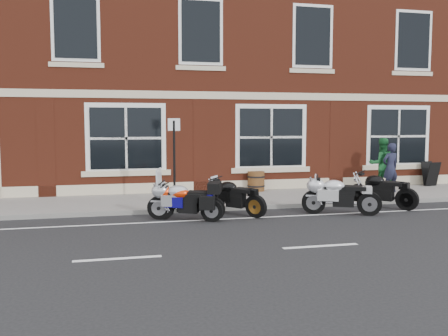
# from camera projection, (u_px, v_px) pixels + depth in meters

# --- Properties ---
(ground) EXTENTS (80.00, 80.00, 0.00)m
(ground) POSITION_uv_depth(u_px,v_px,m) (272.00, 218.00, 12.94)
(ground) COLOR black
(ground) RESTS_ON ground
(sidewalk) EXTENTS (30.00, 3.00, 0.12)m
(sidewalk) POSITION_uv_depth(u_px,v_px,m) (241.00, 199.00, 15.84)
(sidewalk) COLOR slate
(sidewalk) RESTS_ON ground
(kerb) EXTENTS (30.00, 0.16, 0.12)m
(kerb) POSITION_uv_depth(u_px,v_px,m) (256.00, 207.00, 14.31)
(kerb) COLOR slate
(kerb) RESTS_ON ground
(pub_building) EXTENTS (24.00, 12.00, 12.00)m
(pub_building) POSITION_uv_depth(u_px,v_px,m) (198.00, 45.00, 22.56)
(pub_building) COLOR maroon
(pub_building) RESTS_ON ground
(moto_touring_silver) EXTENTS (1.91, 0.87, 1.32)m
(moto_touring_silver) POSITION_uv_depth(u_px,v_px,m) (184.00, 199.00, 12.70)
(moto_touring_silver) COLOR black
(moto_touring_silver) RESTS_ON ground
(moto_sport_red) EXTENTS (1.73, 0.97, 0.85)m
(moto_sport_red) POSITION_uv_depth(u_px,v_px,m) (186.00, 201.00, 12.65)
(moto_sport_red) COLOR black
(moto_sport_red) RESTS_ON ground
(moto_sport_black) EXTENTS (1.34, 1.65, 0.90)m
(moto_sport_black) POSITION_uv_depth(u_px,v_px,m) (234.00, 196.00, 13.44)
(moto_sport_black) COLOR black
(moto_sport_black) RESTS_ON ground
(moto_sport_silver) EXTENTS (1.97, 1.01, 0.95)m
(moto_sport_silver) POSITION_uv_depth(u_px,v_px,m) (340.00, 194.00, 13.46)
(moto_sport_silver) COLOR black
(moto_sport_silver) RESTS_ON ground
(moto_naked_black) EXTENTS (1.37, 1.78, 0.95)m
(moto_naked_black) POSITION_uv_depth(u_px,v_px,m) (381.00, 189.00, 14.56)
(moto_naked_black) COLOR black
(moto_naked_black) RESTS_ON ground
(pedestrian_left) EXTENTS (0.66, 0.49, 1.67)m
(pedestrian_left) POSITION_uv_depth(u_px,v_px,m) (390.00, 168.00, 16.92)
(pedestrian_left) COLOR black
(pedestrian_left) RESTS_ON sidewalk
(pedestrian_right) EXTENTS (0.99, 0.84, 1.82)m
(pedestrian_right) POSITION_uv_depth(u_px,v_px,m) (382.00, 164.00, 17.50)
(pedestrian_right) COLOR #1C622E
(pedestrian_right) RESTS_ON sidewalk
(a_board_sign) EXTENTS (0.61, 0.46, 0.91)m
(a_board_sign) POSITION_uv_depth(u_px,v_px,m) (430.00, 174.00, 18.63)
(a_board_sign) COLOR black
(a_board_sign) RESTS_ON sidewalk
(barrel_planter) EXTENTS (0.61, 0.61, 0.68)m
(barrel_planter) POSITION_uv_depth(u_px,v_px,m) (256.00, 181.00, 17.27)
(barrel_planter) COLOR #4D2214
(barrel_planter) RESTS_ON sidewalk
(parking_sign) EXTENTS (0.33, 0.15, 2.48)m
(parking_sign) POSITION_uv_depth(u_px,v_px,m) (174.00, 155.00, 14.19)
(parking_sign) COLOR black
(parking_sign) RESTS_ON sidewalk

